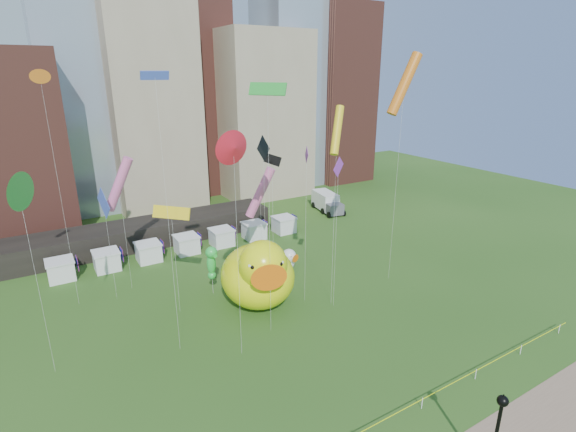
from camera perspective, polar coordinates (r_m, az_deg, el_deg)
skyline at (r=79.39m, az=-19.49°, el=16.43°), size 101.00×23.00×68.00m
pavilion at (r=63.15m, az=-19.27°, el=-2.32°), size 38.00×6.00×3.20m
vendor_tents at (r=59.01m, az=-13.17°, el=-3.71°), size 33.24×2.80×2.40m
big_duck at (r=43.95m, az=-3.88°, el=-7.55°), size 9.67×11.23×7.95m
small_duck at (r=52.38m, az=-0.59°, el=-5.82°), size 3.84×4.21×2.93m
seahorse_green at (r=46.71m, az=-10.05°, el=-5.77°), size 1.33×1.63×5.50m
seahorse_purple at (r=46.56m, az=-2.33°, el=-7.19°), size 1.08×1.38×4.06m
lamppost at (r=29.72m, az=25.86°, el=-23.88°), size 0.64×0.64×6.13m
box_truck at (r=74.78m, az=5.13°, el=1.88°), size 3.99×7.78×3.16m
kite_1 at (r=51.49m, az=-3.67°, el=3.10°), size 3.76×2.62×12.40m
kite_2 at (r=45.06m, az=-2.10°, el=7.34°), size 0.49×3.12×14.75m
kite_3 at (r=34.98m, az=-2.71°, el=16.12°), size 2.12×2.92×22.12m
kite_4 at (r=41.62m, az=-15.12°, el=0.41°), size 2.96×3.09×11.05m
kite_5 at (r=46.44m, az=-23.10°, el=1.44°), size 0.64×3.09×12.14m
kite_6 at (r=45.25m, az=-29.83°, el=15.31°), size 1.20×0.60×23.12m
kite_7 at (r=41.38m, az=2.45°, el=7.15°), size 0.72×1.56×16.29m
kite_8 at (r=32.11m, az=-7.19°, el=8.87°), size 2.36×1.49×18.90m
kite_9 at (r=47.83m, az=-21.39°, el=3.92°), size 3.51×2.26×14.81m
kite_10 at (r=42.03m, az=-3.24°, el=8.45°), size 2.20×1.51×17.22m
kite_11 at (r=35.50m, az=-31.95°, el=2.75°), size 1.41×2.57×16.33m
kite_12 at (r=40.28m, az=6.48°, el=11.13°), size 2.48×2.24×20.06m
kite_13 at (r=33.38m, az=-17.07°, el=16.57°), size 2.01×0.33×22.97m
kite_14 at (r=47.13m, az=15.08°, el=16.42°), size 3.78×1.47×24.85m
kite_15 at (r=40.58m, az=6.64°, el=5.77°), size 1.75×0.79×15.49m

